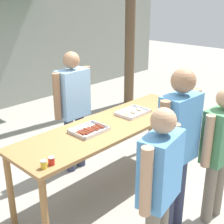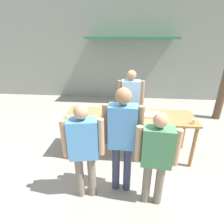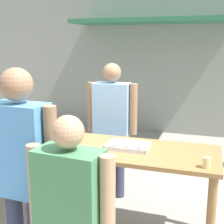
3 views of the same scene
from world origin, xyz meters
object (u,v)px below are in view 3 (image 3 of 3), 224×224
Objects in this scene: person_server_behind_table at (112,120)px; person_customer_waiting_in_line at (22,166)px; beer_cup at (207,163)px; person_customer_with_cup at (70,212)px; food_tray_sausages at (57,139)px; food_tray_buns at (128,146)px.

person_server_behind_table is 1.78m from person_customer_waiting_in_line.
beer_cup is 0.06× the size of person_customer_with_cup.
beer_cup is at bearing -10.70° from food_tray_sausages.
food_tray_sausages is 0.84m from person_server_behind_table.
food_tray_sausages is 4.27× the size of beer_cup.
food_tray_sausages is 0.23× the size of person_server_behind_table.
person_customer_waiting_in_line is (-1.30, -0.74, 0.09)m from beer_cup.
person_customer_with_cup is at bearing -80.93° from person_server_behind_table.
person_customer_waiting_in_line reaches higher than food_tray_sausages.
person_server_behind_table reaches higher than food_tray_sausages.
beer_cup is 1.56m from person_server_behind_table.
food_tray_buns is 4.55× the size of beer_cup.
person_customer_waiting_in_line is (0.26, -1.03, 0.13)m from food_tray_sausages.
food_tray_sausages is at bearing -118.83° from person_server_behind_table.
person_server_behind_table is (-0.41, 0.74, 0.07)m from food_tray_buns.
beer_cup is at bearing -148.19° from person_customer_waiting_in_line.
person_customer_with_cup reaches higher than food_tray_buns.
food_tray_buns is 0.23× the size of person_customer_waiting_in_line.
food_tray_sausages is 1.59m from beer_cup.
food_tray_sausages is 1.07m from person_customer_waiting_in_line.
person_customer_with_cup is (0.36, -1.99, -0.11)m from person_server_behind_table.
beer_cup is at bearing -21.21° from food_tray_buns.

